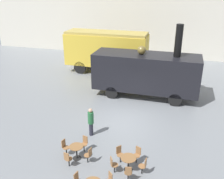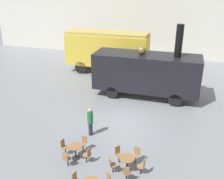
% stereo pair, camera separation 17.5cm
% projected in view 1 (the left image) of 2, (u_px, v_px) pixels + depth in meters
% --- Properties ---
extents(ground_plane, '(80.00, 80.00, 0.00)m').
position_uv_depth(ground_plane, '(124.00, 119.00, 16.43)').
color(ground_plane, gray).
extents(backdrop_wall, '(44.00, 0.15, 9.00)m').
position_uv_depth(backdrop_wall, '(157.00, 19.00, 28.73)').
color(backdrop_wall, beige).
rests_on(backdrop_wall, ground_plane).
extents(passenger_coach_vintage, '(7.94, 2.53, 4.03)m').
position_uv_depth(passenger_coach_vintage, '(106.00, 49.00, 24.31)').
color(passenger_coach_vintage, gold).
rests_on(passenger_coach_vintage, ground_plane).
extents(steam_locomotive, '(7.99, 2.57, 5.69)m').
position_uv_depth(steam_locomotive, '(146.00, 72.00, 19.11)').
color(steam_locomotive, black).
rests_on(steam_locomotive, ground_plane).
extents(cafe_table_near, '(0.75, 0.75, 0.73)m').
position_uv_depth(cafe_table_near, '(128.00, 161.00, 11.76)').
color(cafe_table_near, black).
rests_on(cafe_table_near, ground_plane).
extents(cafe_table_mid, '(0.71, 0.71, 0.74)m').
position_uv_depth(cafe_table_mid, '(76.00, 150.00, 12.56)').
color(cafe_table_mid, black).
rests_on(cafe_table_mid, ground_plane).
extents(cafe_chair_0, '(0.36, 0.38, 0.87)m').
position_uv_depth(cafe_chair_0, '(128.00, 172.00, 11.09)').
color(cafe_chair_0, black).
rests_on(cafe_chair_0, ground_plane).
extents(cafe_chair_1, '(0.37, 0.36, 0.87)m').
position_uv_depth(cafe_chair_1, '(144.00, 165.00, 11.52)').
color(cafe_chair_1, black).
rests_on(cafe_chair_1, ground_plane).
extents(cafe_chair_2, '(0.38, 0.40, 0.87)m').
position_uv_depth(cafe_chair_2, '(137.00, 154.00, 12.31)').
color(cafe_chair_2, black).
rests_on(cafe_chair_2, ground_plane).
extents(cafe_chair_3, '(0.40, 0.40, 0.87)m').
position_uv_depth(cafe_chair_3, '(120.00, 153.00, 12.36)').
color(cafe_chair_3, black).
rests_on(cafe_chair_3, ground_plane).
extents(cafe_chair_4, '(0.40, 0.39, 0.87)m').
position_uv_depth(cafe_chair_4, '(113.00, 164.00, 11.61)').
color(cafe_chair_4, black).
rests_on(cafe_chair_4, ground_plane).
extents(cafe_chair_5, '(0.38, 0.36, 0.87)m').
position_uv_depth(cafe_chair_5, '(65.00, 146.00, 12.88)').
color(cafe_chair_5, black).
rests_on(cafe_chair_5, ground_plane).
extents(cafe_chair_6, '(0.36, 0.38, 0.87)m').
position_uv_depth(cafe_chair_6, '(68.00, 158.00, 11.98)').
color(cafe_chair_6, black).
rests_on(cafe_chair_6, ground_plane).
extents(cafe_chair_7, '(0.38, 0.36, 0.87)m').
position_uv_depth(cafe_chair_7, '(89.00, 154.00, 12.26)').
color(cafe_chair_7, black).
rests_on(cafe_chair_7, ground_plane).
extents(cafe_chair_8, '(0.36, 0.38, 0.87)m').
position_uv_depth(cafe_chair_8, '(85.00, 143.00, 13.16)').
color(cafe_chair_8, black).
rests_on(cafe_chair_8, ground_plane).
extents(visitor_person, '(0.34, 0.34, 1.74)m').
position_uv_depth(visitor_person, '(91.00, 121.00, 14.38)').
color(visitor_person, '#262633').
rests_on(visitor_person, ground_plane).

